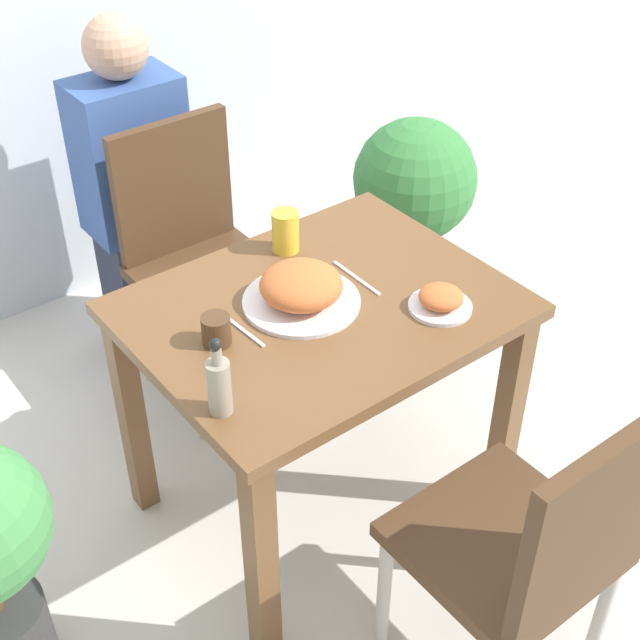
% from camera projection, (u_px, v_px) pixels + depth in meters
% --- Properties ---
extents(ground_plane, '(16.00, 16.00, 0.00)m').
position_uv_depth(ground_plane, '(320.00, 500.00, 2.65)').
color(ground_plane, beige).
extents(dining_table, '(0.92, 0.73, 0.72)m').
position_uv_depth(dining_table, '(320.00, 343.00, 2.29)').
color(dining_table, brown).
rests_on(dining_table, ground_plane).
extents(chair_near, '(0.42, 0.42, 0.90)m').
position_uv_depth(chair_near, '(535.00, 545.00, 1.88)').
color(chair_near, '#4C331E').
rests_on(chair_near, ground_plane).
extents(chair_far, '(0.42, 0.42, 0.90)m').
position_uv_depth(chair_far, '(196.00, 249.00, 2.80)').
color(chair_far, '#4C331E').
rests_on(chair_far, ground_plane).
extents(food_plate, '(0.29, 0.29, 0.10)m').
position_uv_depth(food_plate, '(301.00, 289.00, 2.19)').
color(food_plate, white).
rests_on(food_plate, dining_table).
extents(side_plate, '(0.16, 0.16, 0.06)m').
position_uv_depth(side_plate, '(441.00, 300.00, 2.18)').
color(side_plate, white).
rests_on(side_plate, dining_table).
extents(drink_cup, '(0.07, 0.07, 0.07)m').
position_uv_depth(drink_cup, '(216.00, 330.00, 2.07)').
color(drink_cup, '#4C331E').
rests_on(drink_cup, dining_table).
extents(juice_glass, '(0.07, 0.07, 0.12)m').
position_uv_depth(juice_glass, '(285.00, 231.00, 2.38)').
color(juice_glass, gold).
rests_on(juice_glass, dining_table).
extents(sauce_bottle, '(0.05, 0.05, 0.20)m').
position_uv_depth(sauce_bottle, '(219.00, 384.00, 1.86)').
color(sauce_bottle, gray).
rests_on(sauce_bottle, dining_table).
extents(fork_utensil, '(0.02, 0.17, 0.00)m').
position_uv_depth(fork_utensil, '(242.00, 329.00, 2.13)').
color(fork_utensil, silver).
rests_on(fork_utensil, dining_table).
extents(spoon_utensil, '(0.01, 0.19, 0.00)m').
position_uv_depth(spoon_utensil, '(356.00, 278.00, 2.30)').
color(spoon_utensil, silver).
rests_on(spoon_utensil, dining_table).
extents(potted_plant_right, '(0.42, 0.42, 0.80)m').
position_uv_depth(potted_plant_right, '(413.00, 200.00, 3.05)').
color(potted_plant_right, '#333333').
rests_on(potted_plant_right, ground_plane).
extents(person_figure, '(0.34, 0.22, 1.17)m').
position_uv_depth(person_figure, '(136.00, 191.00, 2.96)').
color(person_figure, '#2D3347').
rests_on(person_figure, ground_plane).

